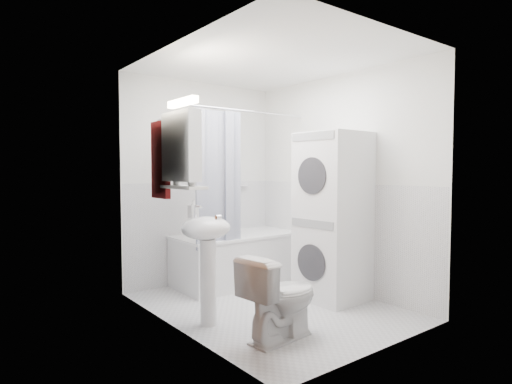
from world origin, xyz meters
TOP-DOWN VIEW (x-y plane):
  - floor at (0.00, 0.00)m, footprint 2.60×2.60m
  - room_walls at (0.00, 0.00)m, footprint 2.60×2.60m
  - wainscot at (0.00, 0.29)m, footprint 1.98×2.58m
  - door at (-0.95, -0.55)m, footprint 0.05×2.00m
  - bathtub at (0.29, 0.92)m, footprint 1.55×0.73m
  - tub_spout at (0.49, 1.25)m, footprint 0.04×0.12m
  - curtain_rod at (0.29, 0.61)m, footprint 1.73×0.02m
  - shower_curtain at (-0.20, 0.61)m, footprint 0.55×0.02m
  - sink at (-0.75, -0.06)m, footprint 0.44×0.37m
  - medicine_cabinet at (-0.90, 0.10)m, footprint 0.13×0.50m
  - shelf at (-0.89, 0.10)m, footprint 0.18×0.54m
  - shower_caddy at (0.54, 1.24)m, footprint 0.22×0.06m
  - towel at (-0.94, 0.44)m, footprint 0.07×0.30m
  - washer_dryer at (0.68, -0.21)m, footprint 0.64×0.63m
  - toilet at (-0.45, -0.68)m, footprint 0.72×0.45m
  - soap_pump at (-0.71, 0.25)m, footprint 0.08×0.17m
  - shelf_bottle at (-0.89, -0.05)m, footprint 0.07×0.18m
  - shelf_cup at (-0.89, 0.22)m, footprint 0.10×0.09m
  - shampoo_a at (0.35, 1.24)m, footprint 0.13×0.17m
  - shampoo_b at (0.47, 1.24)m, footprint 0.08×0.21m

SIDE VIEW (x-z plane):
  - floor at x=0.00m, z-range 0.00..0.00m
  - bathtub at x=0.29m, z-range 0.03..0.62m
  - toilet at x=-0.45m, z-range 0.00..0.67m
  - wainscot at x=0.00m, z-range -0.69..1.89m
  - sink at x=-0.75m, z-range 0.18..1.22m
  - washer_dryer at x=0.68m, z-range 0.00..1.73m
  - tub_spout at x=0.49m, z-range 0.89..0.93m
  - soap_pump at x=-0.71m, z-range 0.91..0.99m
  - door at x=-0.95m, z-range 0.00..2.00m
  - shower_caddy at x=0.54m, z-range 1.14..1.16m
  - shelf at x=-0.89m, z-range 1.19..1.21m
  - shampoo_b at x=0.47m, z-range 1.16..1.24m
  - shampoo_a at x=0.35m, z-range 1.16..1.29m
  - shelf_bottle at x=-0.89m, z-range 1.21..1.28m
  - shower_curtain at x=-0.20m, z-range 0.52..1.98m
  - shelf_cup at x=-0.89m, z-range 1.21..1.31m
  - towel at x=-0.94m, z-range 1.10..1.83m
  - room_walls at x=0.00m, z-range 0.19..2.79m
  - medicine_cabinet at x=-0.90m, z-range 1.21..1.92m
  - curtain_rod at x=0.29m, z-range 1.99..2.01m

